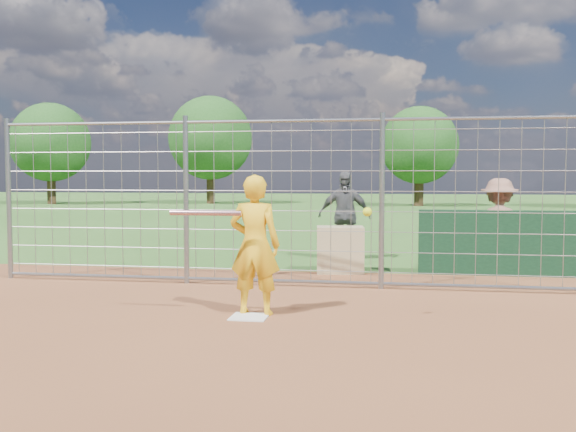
% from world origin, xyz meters
% --- Properties ---
extents(ground, '(100.00, 100.00, 0.00)m').
position_xyz_m(ground, '(0.00, 0.00, 0.00)').
color(ground, '#2D591E').
rests_on(ground, ground).
extents(infield_dirt, '(18.00, 18.00, 0.00)m').
position_xyz_m(infield_dirt, '(0.00, -3.00, 0.01)').
color(infield_dirt, brown).
rests_on(infield_dirt, ground).
extents(home_plate, '(0.43, 0.43, 0.02)m').
position_xyz_m(home_plate, '(0.00, -0.20, 0.01)').
color(home_plate, silver).
rests_on(home_plate, ground).
extents(dugout_wall, '(2.60, 0.20, 1.10)m').
position_xyz_m(dugout_wall, '(3.40, 3.60, 0.55)').
color(dugout_wall, '#11381E').
rests_on(dugout_wall, ground).
extents(batter, '(0.64, 0.43, 1.70)m').
position_xyz_m(batter, '(0.03, -0.00, 0.85)').
color(batter, yellow).
rests_on(batter, ground).
extents(bystander_b, '(1.05, 0.45, 1.77)m').
position_xyz_m(bystander_b, '(0.70, 5.24, 0.88)').
color(bystander_b, '#525256').
rests_on(bystander_b, ground).
extents(bystander_c, '(1.10, 0.69, 1.63)m').
position_xyz_m(bystander_c, '(3.44, 3.75, 0.82)').
color(bystander_c, '#8F604E').
rests_on(bystander_c, ground).
extents(equipment_bin, '(0.86, 0.64, 0.80)m').
position_xyz_m(equipment_bin, '(0.77, 3.49, 0.40)').
color(equipment_bin, tan).
rests_on(equipment_bin, ground).
extents(equipment_in_play, '(2.36, 0.13, 0.11)m').
position_xyz_m(equipment_in_play, '(-0.04, -0.29, 1.25)').
color(equipment_in_play, silver).
rests_on(equipment_in_play, ground).
extents(backstop_fence, '(9.08, 0.08, 2.60)m').
position_xyz_m(backstop_fence, '(0.00, 2.00, 1.26)').
color(backstop_fence, gray).
rests_on(backstop_fence, ground).
extents(tree_line, '(44.66, 6.72, 6.48)m').
position_xyz_m(tree_line, '(3.13, 28.13, 3.71)').
color(tree_line, '#3F2B19').
rests_on(tree_line, ground).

